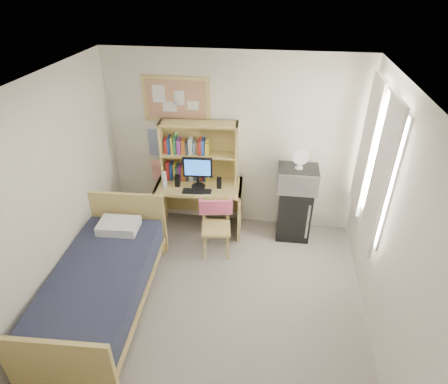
# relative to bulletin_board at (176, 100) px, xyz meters

# --- Properties ---
(floor) EXTENTS (3.60, 4.20, 0.02)m
(floor) POSITION_rel_bulletin_board_xyz_m (0.78, -2.08, -1.93)
(floor) COLOR gray
(floor) RESTS_ON ground
(ceiling) EXTENTS (3.60, 4.20, 0.02)m
(ceiling) POSITION_rel_bulletin_board_xyz_m (0.78, -2.08, 0.68)
(ceiling) COLOR white
(ceiling) RESTS_ON wall_back
(wall_back) EXTENTS (3.60, 0.04, 2.60)m
(wall_back) POSITION_rel_bulletin_board_xyz_m (0.78, 0.02, -0.62)
(wall_back) COLOR silver
(wall_back) RESTS_ON floor
(wall_left) EXTENTS (0.04, 4.20, 2.60)m
(wall_left) POSITION_rel_bulletin_board_xyz_m (-1.02, -2.08, -0.62)
(wall_left) COLOR silver
(wall_left) RESTS_ON floor
(wall_right) EXTENTS (0.04, 4.20, 2.60)m
(wall_right) POSITION_rel_bulletin_board_xyz_m (2.58, -2.08, -0.62)
(wall_right) COLOR silver
(wall_right) RESTS_ON floor
(window_unit) EXTENTS (0.10, 1.40, 1.70)m
(window_unit) POSITION_rel_bulletin_board_xyz_m (2.53, -0.88, -0.32)
(window_unit) COLOR white
(window_unit) RESTS_ON wall_right
(curtain_left) EXTENTS (0.04, 0.55, 1.70)m
(curtain_left) POSITION_rel_bulletin_board_xyz_m (2.50, -1.28, -0.32)
(curtain_left) COLOR white
(curtain_left) RESTS_ON wall_right
(curtain_right) EXTENTS (0.04, 0.55, 1.70)m
(curtain_right) POSITION_rel_bulletin_board_xyz_m (2.50, -0.48, -0.32)
(curtain_right) COLOR white
(curtain_right) RESTS_ON wall_right
(bulletin_board) EXTENTS (0.94, 0.03, 0.64)m
(bulletin_board) POSITION_rel_bulletin_board_xyz_m (0.00, 0.00, 0.00)
(bulletin_board) COLOR tan
(bulletin_board) RESTS_ON wall_back
(poster_wave) EXTENTS (0.30, 0.01, 0.42)m
(poster_wave) POSITION_rel_bulletin_board_xyz_m (-0.32, 0.01, -0.67)
(poster_wave) COLOR navy
(poster_wave) RESTS_ON wall_back
(poster_japan) EXTENTS (0.28, 0.01, 0.36)m
(poster_japan) POSITION_rel_bulletin_board_xyz_m (-0.32, 0.01, -1.14)
(poster_japan) COLOR red
(poster_japan) RESTS_ON wall_back
(desk) EXTENTS (1.28, 0.70, 0.78)m
(desk) POSITION_rel_bulletin_board_xyz_m (0.34, -0.31, -1.53)
(desk) COLOR tan
(desk) RESTS_ON floor
(desk_chair) EXTENTS (0.49, 0.49, 0.85)m
(desk_chair) POSITION_rel_bulletin_board_xyz_m (0.67, -0.84, -1.50)
(desk_chair) COLOR tan
(desk_chair) RESTS_ON floor
(mini_fridge) EXTENTS (0.48, 0.48, 0.81)m
(mini_fridge) POSITION_rel_bulletin_board_xyz_m (1.73, -0.24, -1.52)
(mini_fridge) COLOR black
(mini_fridge) RESTS_ON floor
(bed) EXTENTS (1.15, 2.12, 0.57)m
(bed) POSITION_rel_bulletin_board_xyz_m (-0.48, -2.00, -1.64)
(bed) COLOR #1C1F32
(bed) RESTS_ON floor
(hutch) EXTENTS (1.10, 0.35, 0.89)m
(hutch) POSITION_rel_bulletin_board_xyz_m (0.33, -0.16, -0.70)
(hutch) COLOR tan
(hutch) RESTS_ON desk
(monitor) EXTENTS (0.42, 0.06, 0.44)m
(monitor) POSITION_rel_bulletin_board_xyz_m (0.35, -0.37, -0.92)
(monitor) COLOR black
(monitor) RESTS_ON desk
(keyboard) EXTENTS (0.41, 0.16, 0.02)m
(keyboard) POSITION_rel_bulletin_board_xyz_m (0.36, -0.51, -1.13)
(keyboard) COLOR black
(keyboard) RESTS_ON desk
(speaker_left) EXTENTS (0.07, 0.07, 0.17)m
(speaker_left) POSITION_rel_bulletin_board_xyz_m (0.05, -0.39, -1.06)
(speaker_left) COLOR black
(speaker_left) RESTS_ON desk
(speaker_right) EXTENTS (0.07, 0.07, 0.16)m
(speaker_right) POSITION_rel_bulletin_board_xyz_m (0.65, -0.36, -1.06)
(speaker_right) COLOR black
(speaker_right) RESTS_ON desk
(water_bottle) EXTENTS (0.07, 0.07, 0.24)m
(water_bottle) POSITION_rel_bulletin_board_xyz_m (-0.13, -0.45, -1.02)
(water_bottle) COLOR white
(water_bottle) RESTS_ON desk
(hoodie) EXTENTS (0.48, 0.21, 0.22)m
(hoodie) POSITION_rel_bulletin_board_xyz_m (0.64, -0.64, -1.26)
(hoodie) COLOR #DA527A
(hoodie) RESTS_ON desk_chair
(microwave) EXTENTS (0.56, 0.43, 0.32)m
(microwave) POSITION_rel_bulletin_board_xyz_m (1.74, -0.26, -0.95)
(microwave) COLOR #BABABF
(microwave) RESTS_ON mini_fridge
(desk_fan) EXTENTS (0.22, 0.22, 0.27)m
(desk_fan) POSITION_rel_bulletin_board_xyz_m (1.74, -0.26, -0.66)
(desk_fan) COLOR white
(desk_fan) RESTS_ON microwave
(pillow) EXTENTS (0.52, 0.38, 0.12)m
(pillow) POSITION_rel_bulletin_board_xyz_m (-0.53, -1.25, -1.29)
(pillow) COLOR white
(pillow) RESTS_ON bed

